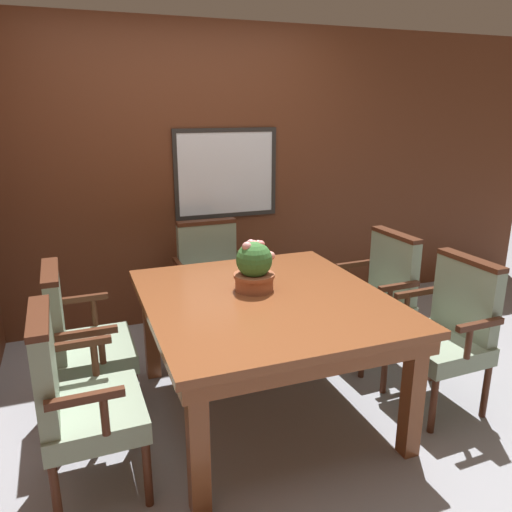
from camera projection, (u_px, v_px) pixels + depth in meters
ground_plane at (260, 415)px, 3.02m from camera, size 14.00×14.00×0.00m
wall_back at (190, 178)px, 4.14m from camera, size 7.20×0.08×2.45m
dining_table at (265, 311)px, 2.90m from camera, size 1.36×1.51×0.75m
chair_right_near at (448, 327)px, 3.02m from camera, size 0.47×0.57×0.94m
chair_right_far at (379, 292)px, 3.61m from camera, size 0.48×0.58×0.94m
chair_head_far at (211, 276)px, 3.93m from camera, size 0.56×0.46×0.94m
chair_left_far at (79, 337)px, 2.89m from camera, size 0.47×0.57×0.94m
chair_left_near at (76, 396)px, 2.30m from camera, size 0.47×0.57×0.94m
potted_plant at (254, 267)px, 2.94m from camera, size 0.25×0.24×0.30m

